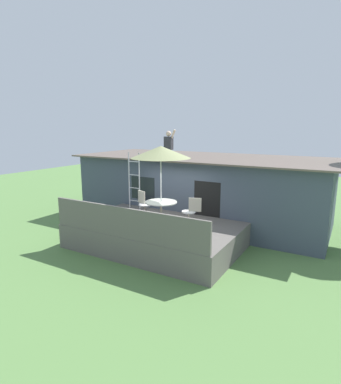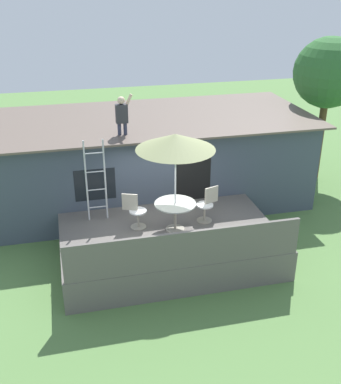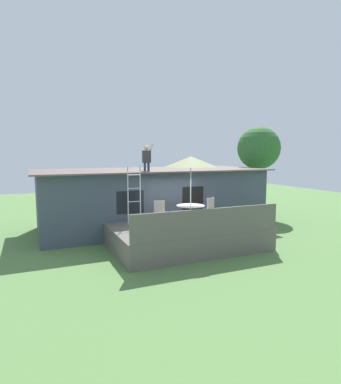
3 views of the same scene
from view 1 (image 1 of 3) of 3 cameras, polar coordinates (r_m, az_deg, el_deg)
The scene contains 10 objects.
ground_plane at distance 10.78m, azimuth -2.52°, elevation -9.69°, with size 40.00×40.00×0.00m, color #567F42.
house at distance 13.46m, azimuth 5.71°, elevation 0.65°, with size 10.50×4.50×2.72m.
deck at distance 10.64m, azimuth -2.54°, elevation -7.68°, with size 5.40×3.44×0.80m, color #605B56.
deck_railing at distance 9.09m, azimuth -8.30°, elevation -5.56°, with size 5.30×0.08×0.90m, color #605B56.
patio_table at distance 10.28m, azimuth -1.71°, elevation -2.63°, with size 1.04×1.04×0.74m.
patio_umbrella at distance 9.99m, azimuth -1.77°, elevation 7.21°, with size 1.90×1.90×2.54m.
step_ladder at distance 12.03m, azimuth -6.56°, elevation 1.90°, with size 0.52×0.04×2.20m.
person_figure at distance 12.27m, azimuth -0.31°, elevation 8.89°, with size 0.47×0.20×1.11m.
patio_chair_left at distance 11.13m, azimuth -4.85°, elevation -2.24°, with size 0.60×0.44×0.92m.
patio_chair_right at distance 10.13m, azimuth 3.70°, elevation -3.62°, with size 0.61×0.44×0.92m.
Camera 1 is at (5.44, -8.44, 3.92)m, focal length 29.55 mm.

